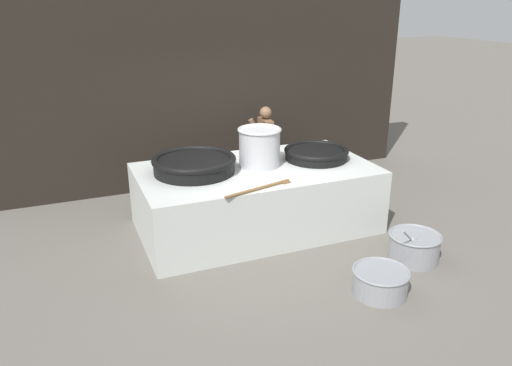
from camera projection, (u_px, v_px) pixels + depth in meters
name	position (u px, v px, depth m)	size (l,w,h in m)	color
ground_plane	(256.00, 227.00, 7.53)	(60.00, 60.00, 0.00)	#666059
back_wall	(208.00, 73.00, 8.77)	(7.80, 0.24, 4.02)	black
hearth_platform	(256.00, 198.00, 7.37)	(3.38, 1.86, 0.94)	silver
giant_wok_near	(194.00, 164.00, 6.97)	(1.18, 1.18, 0.23)	black
giant_wok_far	(316.00, 153.00, 7.56)	(0.98, 0.98, 0.17)	black
stock_pot	(259.00, 146.00, 7.20)	(0.63, 0.63, 0.56)	#B7B7BC
stirring_paddle	(262.00, 188.00, 6.40)	(1.00, 0.33, 0.04)	brown
cook	(265.00, 145.00, 8.78)	(0.36, 0.55, 1.49)	brown
prep_bowl_vegetables	(414.00, 246.00, 6.52)	(0.81, 0.68, 0.64)	gray
prep_bowl_meat	(380.00, 281.00, 5.78)	(0.66, 0.66, 0.31)	gray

